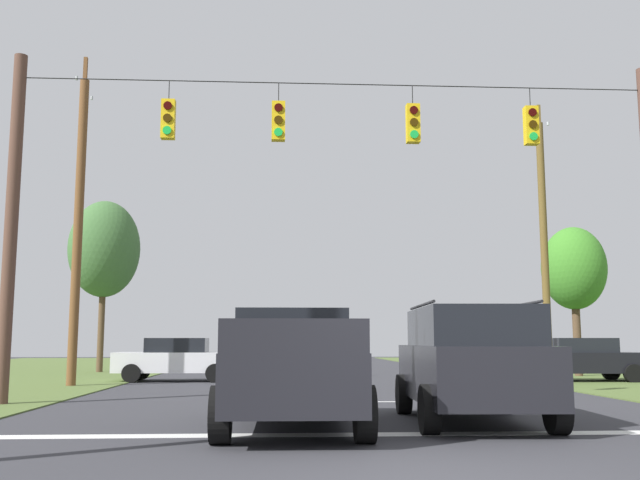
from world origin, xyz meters
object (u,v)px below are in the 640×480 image
object	(u,v)px
distant_car_crossing_white	(177,359)
utility_pole_near_left	(78,223)
suv_black	(470,361)
tree_roadside_far_right	(574,269)
tree_roadside_right	(104,249)
overhead_signal_span	(342,208)
utility_pole_mid_right	(544,244)
pickup_truck	(292,368)
distant_car_oncoming	(581,359)

from	to	relation	value
distant_car_crossing_white	utility_pole_near_left	world-z (taller)	utility_pole_near_left
suv_black	utility_pole_near_left	bearing A→B (deg)	132.04
tree_roadside_far_right	tree_roadside_right	bearing A→B (deg)	166.25
overhead_signal_span	tree_roadside_right	world-z (taller)	overhead_signal_span
suv_black	utility_pole_mid_right	bearing A→B (deg)	63.73
pickup_truck	utility_pole_near_left	size ratio (longest dim) A/B	0.50
suv_black	utility_pole_mid_right	distance (m)	13.86
suv_black	utility_pole_near_left	world-z (taller)	utility_pole_near_left
overhead_signal_span	utility_pole_near_left	size ratio (longest dim) A/B	1.43
distant_car_crossing_white	utility_pole_mid_right	bearing A→B (deg)	-7.92
utility_pole_near_left	overhead_signal_span	bearing A→B (deg)	-40.36
tree_roadside_right	utility_pole_near_left	bearing A→B (deg)	-81.29
tree_roadside_far_right	utility_pole_near_left	bearing A→B (deg)	-163.75
distant_car_oncoming	utility_pole_near_left	size ratio (longest dim) A/B	0.40
utility_pole_mid_right	distant_car_crossing_white	bearing A→B (deg)	172.08
distant_car_crossing_white	distant_car_oncoming	size ratio (longest dim) A/B	0.99
tree_roadside_right	utility_pole_mid_right	bearing A→B (deg)	-28.14
distant_car_crossing_white	tree_roadside_far_right	world-z (taller)	tree_roadside_far_right
utility_pole_mid_right	tree_roadside_far_right	size ratio (longest dim) A/B	1.62
pickup_truck	suv_black	bearing A→B (deg)	8.62
distant_car_oncoming	tree_roadside_right	distance (m)	21.17
utility_pole_mid_right	distant_car_oncoming	bearing A→B (deg)	24.14
utility_pole_mid_right	overhead_signal_span	bearing A→B (deg)	-134.86
utility_pole_near_left	tree_roadside_far_right	distance (m)	19.36
distant_car_crossing_white	tree_roadside_right	world-z (taller)	tree_roadside_right
distant_car_crossing_white	utility_pole_near_left	size ratio (longest dim) A/B	0.40
overhead_signal_span	tree_roadside_far_right	bearing A→B (deg)	48.88
distant_car_crossing_white	utility_pole_near_left	xyz separation A→B (m)	(-2.90, -2.86, 4.39)
distant_car_oncoming	suv_black	bearing A→B (deg)	-120.09
overhead_signal_span	suv_black	distance (m)	5.72
overhead_signal_span	tree_roadside_far_right	xyz separation A→B (m)	(10.62, 12.17, -0.19)
distant_car_oncoming	utility_pole_near_left	world-z (taller)	utility_pole_near_left
distant_car_oncoming	tree_roadside_far_right	xyz separation A→B (m)	(1.44, 3.71, 3.55)
utility_pole_mid_right	utility_pole_near_left	bearing A→B (deg)	-176.08
distant_car_oncoming	utility_pole_near_left	bearing A→B (deg)	-174.33
pickup_truck	utility_pole_mid_right	distance (m)	15.85
suv_black	distant_car_oncoming	xyz separation A→B (m)	(7.30, 12.60, -0.27)
pickup_truck	distant_car_crossing_white	distance (m)	14.74
pickup_truck	utility_pole_near_left	bearing A→B (deg)	120.50
pickup_truck	utility_pole_mid_right	size ratio (longest dim) A/B	0.55
suv_black	distant_car_oncoming	distance (m)	14.56
suv_black	tree_roadside_far_right	distance (m)	18.79
utility_pole_near_left	tree_roadside_far_right	size ratio (longest dim) A/B	1.78
suv_black	utility_pole_mid_right	world-z (taller)	utility_pole_mid_right
tree_roadside_right	tree_roadside_far_right	bearing A→B (deg)	-13.75
distant_car_oncoming	utility_pole_mid_right	world-z (taller)	utility_pole_mid_right
utility_pole_near_left	pickup_truck	bearing A→B (deg)	-59.50
tree_roadside_far_right	utility_pole_mid_right	bearing A→B (deg)	-123.12
distant_car_crossing_white	tree_roadside_far_right	distance (m)	16.27
utility_pole_mid_right	tree_roadside_far_right	world-z (taller)	utility_pole_mid_right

